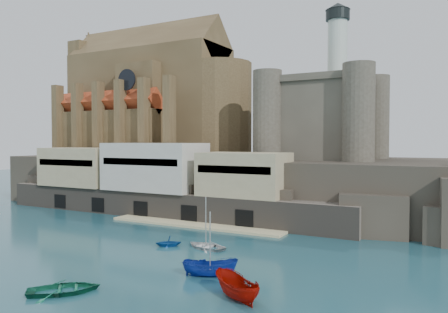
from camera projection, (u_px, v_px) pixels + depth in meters
ground at (103, 249)px, 53.86m from camera, size 300.00×300.00×0.00m
promontory at (242, 183)px, 88.35m from camera, size 100.00×36.00×10.00m
quay at (152, 181)px, 78.77m from camera, size 70.00×12.00×13.05m
church at (154, 103)px, 101.36m from camera, size 47.00×25.93×30.51m
castle_keep at (324, 115)px, 81.61m from camera, size 21.20×21.20×29.30m
boat_2 at (210, 276)px, 43.06m from camera, size 2.81×2.78×5.54m
boat_3 at (64, 293)px, 38.37m from camera, size 4.07×3.99×6.18m
boat_5 at (236, 298)px, 36.98m from camera, size 3.14×3.12×5.94m
boat_6 at (206, 248)px, 54.42m from camera, size 1.92×4.07×5.49m
boat_7 at (168, 246)px, 55.37m from camera, size 2.96×3.21×3.19m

